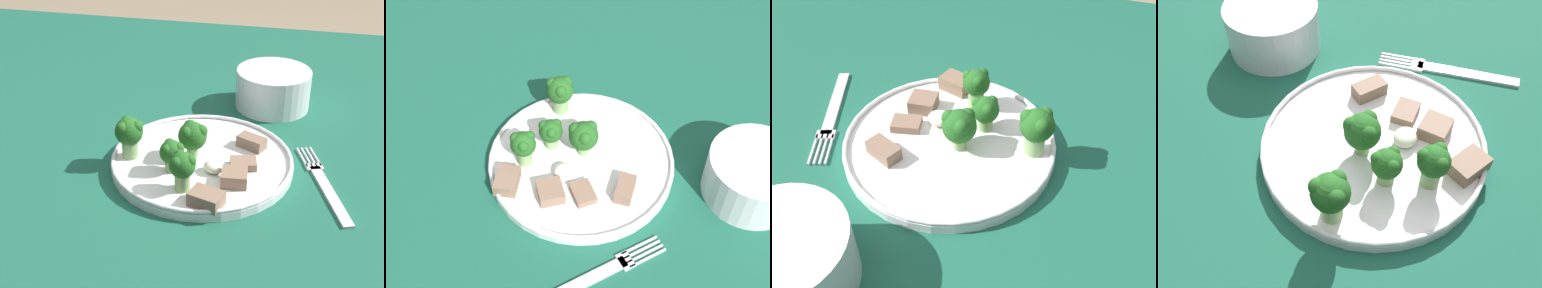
# 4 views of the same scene
# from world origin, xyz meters

# --- Properties ---
(table) EXTENTS (1.36, 1.15, 0.78)m
(table) POSITION_xyz_m (0.00, 0.00, 0.69)
(table) COLOR #195642
(table) RESTS_ON ground_plane
(dinner_plate) EXTENTS (0.26, 0.26, 0.02)m
(dinner_plate) POSITION_xyz_m (0.05, -0.08, 0.79)
(dinner_plate) COLOR white
(dinner_plate) RESTS_ON table
(fork) EXTENTS (0.08, 0.19, 0.00)m
(fork) POSITION_xyz_m (0.23, -0.09, 0.78)
(fork) COLOR silver
(fork) RESTS_ON table
(cream_bowl) EXTENTS (0.13, 0.13, 0.07)m
(cream_bowl) POSITION_xyz_m (0.13, 0.14, 0.81)
(cream_bowl) COLOR silver
(cream_bowl) RESTS_ON table
(broccoli_floret_near_rim_left) EXTENTS (0.04, 0.04, 0.06)m
(broccoli_floret_near_rim_left) POSITION_xyz_m (0.05, -0.16, 0.83)
(broccoli_floret_near_rim_left) COLOR #7FA866
(broccoli_floret_near_rim_left) RESTS_ON dinner_plate
(broccoli_floret_center_left) EXTENTS (0.04, 0.04, 0.05)m
(broccoli_floret_center_left) POSITION_xyz_m (0.04, -0.07, 0.83)
(broccoli_floret_center_left) COLOR #7FA866
(broccoli_floret_center_left) RESTS_ON dinner_plate
(broccoli_floret_back_left) EXTENTS (0.03, 0.03, 0.05)m
(broccoli_floret_back_left) POSITION_xyz_m (0.02, -0.12, 0.82)
(broccoli_floret_back_left) COLOR #7FA866
(broccoli_floret_back_left) RESTS_ON dinner_plate
(broccoli_floret_front_left) EXTENTS (0.04, 0.04, 0.06)m
(broccoli_floret_front_left) POSITION_xyz_m (-0.05, -0.09, 0.83)
(broccoli_floret_front_left) COLOR #7FA866
(broccoli_floret_front_left) RESTS_ON dinner_plate
(meat_slice_front_slice) EXTENTS (0.05, 0.04, 0.02)m
(meat_slice_front_slice) POSITION_xyz_m (0.12, -0.03, 0.80)
(meat_slice_front_slice) COLOR #846651
(meat_slice_front_slice) RESTS_ON dinner_plate
(meat_slice_middle_slice) EXTENTS (0.04, 0.03, 0.01)m
(meat_slice_middle_slice) POSITION_xyz_m (0.12, -0.09, 0.80)
(meat_slice_middle_slice) COLOR #846651
(meat_slice_middle_slice) RESTS_ON dinner_plate
(meat_slice_rear_slice) EXTENTS (0.05, 0.04, 0.02)m
(meat_slice_rear_slice) POSITION_xyz_m (0.08, -0.18, 0.80)
(meat_slice_rear_slice) COLOR #846651
(meat_slice_rear_slice) RESTS_ON dinner_plate
(meat_slice_edge_slice) EXTENTS (0.04, 0.04, 0.02)m
(meat_slice_edge_slice) POSITION_xyz_m (0.11, -0.13, 0.80)
(meat_slice_edge_slice) COLOR #846651
(meat_slice_edge_slice) RESTS_ON dinner_plate
(sauce_dollop) EXTENTS (0.03, 0.03, 0.02)m
(sauce_dollop) POSITION_xyz_m (0.08, -0.11, 0.80)
(sauce_dollop) COLOR silver
(sauce_dollop) RESTS_ON dinner_plate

